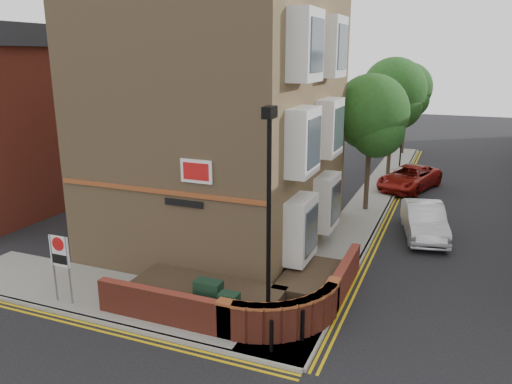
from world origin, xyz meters
The scene contains 22 objects.
ground centered at (0.00, 0.00, 0.00)m, with size 120.00×120.00×0.00m, color black.
pavement_corner centered at (-3.50, 1.50, 0.06)m, with size 13.00×3.00×0.12m, color gray.
pavement_main centered at (2.00, 16.00, 0.06)m, with size 2.00×32.00×0.12m, color gray.
kerb_side centered at (-3.50, 0.00, 0.06)m, with size 13.00×0.15×0.12m, color gray.
kerb_main_near centered at (3.00, 16.00, 0.06)m, with size 0.15×32.00×0.12m, color gray.
yellow_lines_side centered at (-3.50, -0.25, 0.01)m, with size 13.00×0.28×0.01m, color gold.
yellow_lines_main centered at (3.25, 16.00, 0.01)m, with size 0.28×32.00×0.01m, color gold.
corner_building centered at (-2.84, 8.00, 6.23)m, with size 8.95×10.40×13.60m.
garden_wall centered at (0.00, 2.50, 0.00)m, with size 6.80×6.00×1.20m, color maroon, non-canonical shape.
lamppost centered at (1.60, 1.20, 3.34)m, with size 0.25×0.50×6.30m.
utility_cabinet_large centered at (-0.30, 1.30, 0.72)m, with size 0.80×0.45×1.20m, color #16311F.
utility_cabinet_small centered at (0.50, 1.00, 0.67)m, with size 0.55×0.40×1.10m, color #16311F.
bollard_near centered at (2.00, 0.40, 0.57)m, with size 0.11×0.11×0.90m, color black.
bollard_far centered at (2.60, 1.20, 0.57)m, with size 0.11×0.11×0.90m, color black.
zone_sign centered at (-5.00, 0.50, 1.64)m, with size 0.72×0.07×2.20m.
side_building centered at (-15.00, 8.00, 4.55)m, with size 6.40×10.40×9.00m.
tree_near centered at (2.00, 14.05, 4.70)m, with size 3.64×3.65×6.70m.
tree_mid centered at (2.00, 22.05, 5.20)m, with size 4.03×4.03×7.42m.
tree_far centered at (2.00, 30.05, 4.91)m, with size 3.81×3.81×7.00m.
traffic_light_assembly centered at (2.40, 25.00, 2.78)m, with size 0.20×0.16×4.20m.
silver_car_near centered at (5.00, 11.22, 0.73)m, with size 1.55×4.45×1.47m, color silver.
red_car_main centered at (3.60, 19.19, 0.69)m, with size 2.29×4.97×1.38m, color maroon.
Camera 1 is at (5.98, -10.42, 7.65)m, focal length 35.00 mm.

